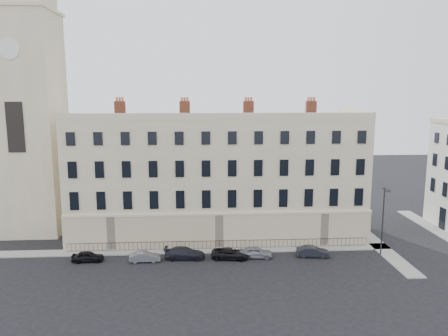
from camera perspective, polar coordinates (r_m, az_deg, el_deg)
The scene contains 14 objects.
ground at distance 47.52m, azimuth 7.16°, elevation -12.59°, with size 160.00×160.00×0.00m, color black.
terrace at distance 56.16m, azimuth -0.90°, elevation -1.00°, with size 36.22×12.22×17.00m.
church_tower at distance 61.09m, azimuth -24.51°, elevation 9.53°, with size 8.00×8.13×44.00m.
pavement_terrace at distance 51.43m, azimuth -5.10°, elevation -10.70°, with size 48.00×2.00×0.12m, color gray.
pavement_east_return at distance 58.27m, azimuth 18.51°, elevation -8.68°, with size 2.00×24.00×0.12m, color gray.
pavement_adjacent at distance 64.27m, azimuth 26.21°, elevation -7.47°, with size 2.00×20.00×0.12m, color gray.
railings at distance 51.66m, azimuth -0.59°, elevation -9.98°, with size 35.00×0.04×0.96m.
car_a at distance 50.33m, azimuth -17.36°, elevation -10.97°, with size 1.35×3.37×1.15m, color black.
car_b at distance 48.89m, azimuth -10.31°, elevation -11.33°, with size 1.16×3.32×1.09m, color slate.
car_c at distance 49.04m, azimuth -5.15°, elevation -11.01°, with size 1.81×4.46×1.29m, color black.
car_d at distance 48.91m, azimuth 0.84°, elevation -11.11°, with size 1.94×4.20×1.17m, color black.
car_e at distance 49.29m, azimuth 4.17°, elevation -10.91°, with size 1.48×3.69×1.26m, color gray.
car_f at distance 50.40m, azimuth 11.50°, elevation -10.65°, with size 1.26×3.60×1.19m, color #1F2229.
streetlamp at distance 51.75m, azimuth 20.06°, elevation -6.16°, with size 0.50×1.67×7.82m.
Camera 1 is at (-8.35, -43.13, 18.11)m, focal length 35.00 mm.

